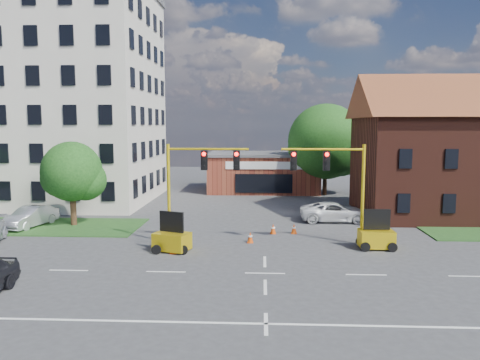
{
  "coord_description": "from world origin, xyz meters",
  "views": [
    {
      "loc": [
        -0.18,
        -22.67,
        7.34
      ],
      "look_at": [
        -1.73,
        10.0,
        3.52
      ],
      "focal_mm": 35.0,
      "sensor_mm": 36.0,
      "label": 1
    }
  ],
  "objects": [
    {
      "name": "trailer_east",
      "position": [
        6.68,
        5.03,
        0.72
      ],
      "size": [
        2.02,
        1.36,
        2.29
      ],
      "rotation": [
        0.0,
        0.0,
        0.01
      ],
      "color": "yellow",
      "rests_on": "ground"
    },
    {
      "name": "ground",
      "position": [
        0.0,
        0.0,
        0.0
      ],
      "size": [
        120.0,
        120.0,
        0.0
      ],
      "primitive_type": "plane",
      "color": "#3C3C3E",
      "rests_on": "ground"
    },
    {
      "name": "cone_d",
      "position": [
        2.02,
        8.76,
        0.34
      ],
      "size": [
        0.4,
        0.4,
        0.7
      ],
      "color": "#D8460B",
      "rests_on": "ground"
    },
    {
      "name": "cone_c",
      "position": [
        -0.9,
        6.11,
        0.34
      ],
      "size": [
        0.4,
        0.4,
        0.7
      ],
      "color": "#D8460B",
      "rests_on": "ground"
    },
    {
      "name": "cone_b",
      "position": [
        0.6,
        8.65,
        0.34
      ],
      "size": [
        0.4,
        0.4,
        0.7
      ],
      "color": "#D8460B",
      "rests_on": "ground"
    },
    {
      "name": "sedan_silver_front",
      "position": [
        -16.96,
        9.9,
        0.75
      ],
      "size": [
        2.54,
        4.79,
        1.5
      ],
      "primitive_type": "imported",
      "rotation": [
        0.0,
        0.0,
        -0.22
      ],
      "color": "#B4B5BC",
      "rests_on": "ground"
    },
    {
      "name": "lane_markings",
      "position": [
        0.0,
        -3.0,
        0.01
      ],
      "size": [
        60.0,
        36.0,
        0.01
      ],
      "primitive_type": null,
      "color": "white",
      "rests_on": "ground"
    },
    {
      "name": "cone_a",
      "position": [
        -5.26,
        3.4,
        0.34
      ],
      "size": [
        0.4,
        0.4,
        0.7
      ],
      "color": "#D8460B",
      "rests_on": "ground"
    },
    {
      "name": "tree_nw_front",
      "position": [
        -13.78,
        10.58,
        3.85
      ],
      "size": [
        4.57,
        4.35,
        6.2
      ],
      "color": "#3B2515",
      "rests_on": "ground"
    },
    {
      "name": "pickup_white",
      "position": [
        5.44,
        13.0,
        0.74
      ],
      "size": [
        5.34,
        2.53,
        1.47
      ],
      "primitive_type": "imported",
      "rotation": [
        0.0,
        0.0,
        1.59
      ],
      "color": "white",
      "rests_on": "ground"
    },
    {
      "name": "office_block",
      "position": [
        -20.0,
        21.9,
        10.31
      ],
      "size": [
        18.4,
        15.4,
        20.6
      ],
      "color": "beige",
      "rests_on": "ground"
    },
    {
      "name": "tree_large",
      "position": [
        6.9,
        27.08,
        5.43
      ],
      "size": [
        8.33,
        7.93,
        9.63
      ],
      "color": "#3B2515",
      "rests_on": "ground"
    },
    {
      "name": "trailer_west",
      "position": [
        -5.43,
        3.87,
        0.71
      ],
      "size": [
        2.32,
        1.92,
        2.26
      ],
      "rotation": [
        0.0,
        0.0,
        -0.34
      ],
      "color": "yellow",
      "rests_on": "ground"
    },
    {
      "name": "signal_mast_east",
      "position": [
        4.36,
        6.0,
        3.92
      ],
      "size": [
        5.3,
        0.6,
        6.2
      ],
      "color": "gray",
      "rests_on": "ground"
    },
    {
      "name": "signal_mast_west",
      "position": [
        -4.36,
        6.0,
        3.92
      ],
      "size": [
        5.3,
        0.6,
        6.2
      ],
      "color": "gray",
      "rests_on": "ground"
    },
    {
      "name": "brick_shop",
      "position": [
        0.0,
        29.98,
        2.16
      ],
      "size": [
        12.4,
        8.4,
        4.3
      ],
      "color": "maroon",
      "rests_on": "ground"
    }
  ]
}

